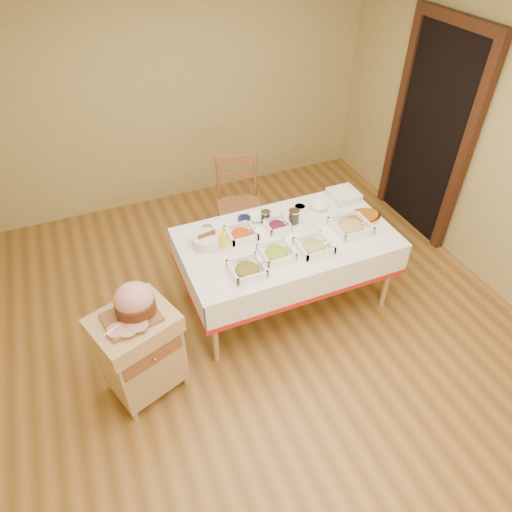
{
  "coord_description": "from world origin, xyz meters",
  "views": [
    {
      "loc": [
        -1.13,
        -2.41,
        3.15
      ],
      "look_at": [
        -0.03,
        0.2,
        0.73
      ],
      "focal_mm": 32.0,
      "sensor_mm": 36.0,
      "label": 1
    }
  ],
  "objects_px": {
    "preserve_jar_right": "(294,217)",
    "mustard_bottle": "(223,240)",
    "dining_chair": "(239,204)",
    "bread_basket": "(207,240)",
    "ham_on_board": "(134,303)",
    "preserve_jar_left": "(266,217)",
    "dining_table": "(286,251)",
    "brass_platter": "(364,216)",
    "plate_stack": "(344,195)",
    "butcher_cart": "(140,350)"
  },
  "relations": [
    {
      "from": "preserve_jar_right",
      "to": "mustard_bottle",
      "type": "xyz_separation_m",
      "value": [
        -0.69,
        -0.1,
        0.03
      ]
    },
    {
      "from": "dining_chair",
      "to": "mustard_bottle",
      "type": "xyz_separation_m",
      "value": [
        -0.48,
        -0.9,
        0.33
      ]
    },
    {
      "from": "mustard_bottle",
      "to": "bread_basket",
      "type": "relative_size",
      "value": 0.73
    },
    {
      "from": "ham_on_board",
      "to": "preserve_jar_left",
      "type": "height_order",
      "value": "ham_on_board"
    },
    {
      "from": "dining_table",
      "to": "bread_basket",
      "type": "height_order",
      "value": "bread_basket"
    },
    {
      "from": "brass_platter",
      "to": "plate_stack",
      "type": "bearing_deg",
      "value": 89.6
    },
    {
      "from": "butcher_cart",
      "to": "bread_basket",
      "type": "relative_size",
      "value": 3.12
    },
    {
      "from": "preserve_jar_right",
      "to": "brass_platter",
      "type": "bearing_deg",
      "value": -17.33
    },
    {
      "from": "butcher_cart",
      "to": "bread_basket",
      "type": "xyz_separation_m",
      "value": [
        0.74,
        0.6,
        0.36
      ]
    },
    {
      "from": "mustard_bottle",
      "to": "brass_platter",
      "type": "relative_size",
      "value": 0.57
    },
    {
      "from": "dining_chair",
      "to": "plate_stack",
      "type": "distance_m",
      "value": 1.08
    },
    {
      "from": "butcher_cart",
      "to": "dining_table",
      "type": "bearing_deg",
      "value": 17.43
    },
    {
      "from": "ham_on_board",
      "to": "brass_platter",
      "type": "bearing_deg",
      "value": 10.35
    },
    {
      "from": "preserve_jar_right",
      "to": "brass_platter",
      "type": "xyz_separation_m",
      "value": [
        0.6,
        -0.19,
        -0.04
      ]
    },
    {
      "from": "preserve_jar_right",
      "to": "plate_stack",
      "type": "height_order",
      "value": "preserve_jar_right"
    },
    {
      "from": "dining_chair",
      "to": "brass_platter",
      "type": "xyz_separation_m",
      "value": [
        0.81,
        -0.99,
        0.27
      ]
    },
    {
      "from": "dining_table",
      "to": "plate_stack",
      "type": "bearing_deg",
      "value": 23.54
    },
    {
      "from": "preserve_jar_right",
      "to": "plate_stack",
      "type": "xyz_separation_m",
      "value": [
        0.61,
        0.16,
        -0.02
      ]
    },
    {
      "from": "dining_chair",
      "to": "preserve_jar_right",
      "type": "xyz_separation_m",
      "value": [
        0.21,
        -0.8,
        0.31
      ]
    },
    {
      "from": "dining_chair",
      "to": "brass_platter",
      "type": "height_order",
      "value": "dining_chair"
    },
    {
      "from": "bread_basket",
      "to": "brass_platter",
      "type": "bearing_deg",
      "value": -7.54
    },
    {
      "from": "butcher_cart",
      "to": "ham_on_board",
      "type": "distance_m",
      "value": 0.45
    },
    {
      "from": "butcher_cart",
      "to": "preserve_jar_right",
      "type": "distance_m",
      "value": 1.7
    },
    {
      "from": "dining_chair",
      "to": "preserve_jar_right",
      "type": "relative_size",
      "value": 7.87
    },
    {
      "from": "dining_table",
      "to": "brass_platter",
      "type": "xyz_separation_m",
      "value": [
        0.75,
        -0.02,
        0.18
      ]
    },
    {
      "from": "butcher_cart",
      "to": "dining_chair",
      "type": "relative_size",
      "value": 0.8
    },
    {
      "from": "preserve_jar_right",
      "to": "bread_basket",
      "type": "height_order",
      "value": "preserve_jar_right"
    },
    {
      "from": "bread_basket",
      "to": "plate_stack",
      "type": "relative_size",
      "value": 0.99
    },
    {
      "from": "dining_table",
      "to": "bread_basket",
      "type": "relative_size",
      "value": 7.21
    },
    {
      "from": "preserve_jar_right",
      "to": "brass_platter",
      "type": "distance_m",
      "value": 0.63
    },
    {
      "from": "dining_table",
      "to": "brass_platter",
      "type": "relative_size",
      "value": 5.64
    },
    {
      "from": "mustard_bottle",
      "to": "plate_stack",
      "type": "height_order",
      "value": "mustard_bottle"
    },
    {
      "from": "bread_basket",
      "to": "brass_platter",
      "type": "relative_size",
      "value": 0.78
    },
    {
      "from": "bread_basket",
      "to": "dining_table",
      "type": "bearing_deg",
      "value": -13.84
    },
    {
      "from": "dining_table",
      "to": "mustard_bottle",
      "type": "bearing_deg",
      "value": 173.2
    },
    {
      "from": "preserve_jar_left",
      "to": "preserve_jar_right",
      "type": "xyz_separation_m",
      "value": [
        0.22,
        -0.11,
        0.01
      ]
    },
    {
      "from": "butcher_cart",
      "to": "mustard_bottle",
      "type": "height_order",
      "value": "mustard_bottle"
    },
    {
      "from": "preserve_jar_right",
      "to": "ham_on_board",
      "type": "bearing_deg",
      "value": -159.12
    },
    {
      "from": "dining_table",
      "to": "plate_stack",
      "type": "xyz_separation_m",
      "value": [
        0.75,
        0.33,
        0.2
      ]
    },
    {
      "from": "preserve_jar_left",
      "to": "mustard_bottle",
      "type": "distance_m",
      "value": 0.51
    },
    {
      "from": "butcher_cart",
      "to": "preserve_jar_left",
      "type": "height_order",
      "value": "preserve_jar_left"
    },
    {
      "from": "dining_chair",
      "to": "preserve_jar_right",
      "type": "height_order",
      "value": "dining_chair"
    },
    {
      "from": "preserve_jar_right",
      "to": "mustard_bottle",
      "type": "distance_m",
      "value": 0.7
    },
    {
      "from": "preserve_jar_left",
      "to": "plate_stack",
      "type": "height_order",
      "value": "preserve_jar_left"
    },
    {
      "from": "butcher_cart",
      "to": "preserve_jar_right",
      "type": "bearing_deg",
      "value": 21.4
    },
    {
      "from": "dining_table",
      "to": "preserve_jar_left",
      "type": "relative_size",
      "value": 16.59
    },
    {
      "from": "ham_on_board",
      "to": "mustard_bottle",
      "type": "xyz_separation_m",
      "value": [
        0.81,
        0.47,
        -0.06
      ]
    },
    {
      "from": "brass_platter",
      "to": "butcher_cart",
      "type": "bearing_deg",
      "value": -169.03
    },
    {
      "from": "plate_stack",
      "to": "brass_platter",
      "type": "distance_m",
      "value": 0.35
    },
    {
      "from": "bread_basket",
      "to": "plate_stack",
      "type": "bearing_deg",
      "value": 6.66
    }
  ]
}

